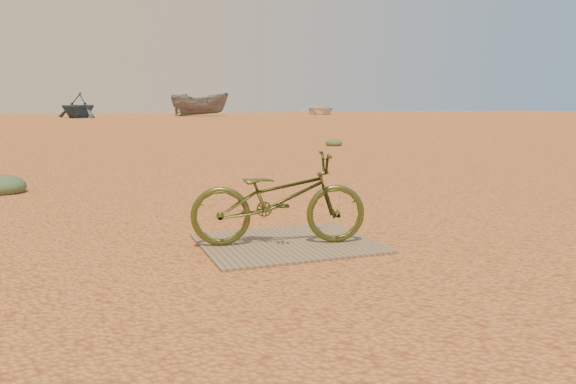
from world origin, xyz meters
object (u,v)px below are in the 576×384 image
object	(u,v)px
boat_far_left	(78,105)
boat_mid_right	(200,104)
plywood_board	(288,243)
bicycle	(279,199)
boat_far_right	(320,109)

from	to	relation	value
boat_far_left	boat_mid_right	xyz separation A→B (m)	(9.99, 2.69, 0.04)
plywood_board	bicycle	xyz separation A→B (m)	(-0.09, -0.02, 0.39)
bicycle	boat_far_left	world-z (taller)	boat_far_left
plywood_board	boat_far_right	bearing A→B (deg)	65.88
plywood_board	bicycle	world-z (taller)	bicycle
bicycle	boat_far_right	bearing A→B (deg)	-10.50
boat_mid_right	boat_far_left	bearing A→B (deg)	98.97
boat_mid_right	boat_far_right	distance (m)	12.85
plywood_board	boat_far_left	world-z (taller)	boat_far_left
boat_far_left	boat_mid_right	size ratio (longest dim) A/B	0.70
boat_far_left	boat_far_right	bearing A→B (deg)	52.18
boat_far_left	boat_mid_right	distance (m)	10.35
bicycle	boat_mid_right	world-z (taller)	boat_mid_right
bicycle	boat_far_right	world-z (taller)	boat_far_right
plywood_board	bicycle	size ratio (longest dim) A/B	1.00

